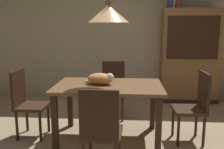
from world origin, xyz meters
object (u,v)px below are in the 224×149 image
(chair_far_back, at_px, (113,87))
(book_red_tall, at_px, (176,1))
(chair_left_side, at_px, (26,100))
(pendant_lamp, at_px, (109,13))
(dining_table, at_px, (109,92))
(book_blue_wide, at_px, (170,2))
(book_yellow_short, at_px, (173,4))
(chair_right_side, at_px, (195,104))
(cat_sleeping, at_px, (101,79))
(hutch_bookcase, at_px, (189,58))
(chair_near_front, at_px, (101,128))

(chair_far_back, distance_m, book_red_tall, 2.14)
(chair_left_side, bearing_deg, book_red_tall, 39.73)
(book_red_tall, bearing_deg, chair_far_back, -138.57)
(pendant_lamp, bearing_deg, chair_left_side, 179.94)
(dining_table, height_order, book_blue_wide, book_blue_wide)
(book_blue_wide, bearing_deg, book_yellow_short, 0.00)
(chair_right_side, distance_m, cat_sleeping, 1.27)
(chair_right_side, distance_m, chair_left_side, 2.26)
(dining_table, distance_m, hutch_bookcase, 2.40)
(dining_table, xyz_separation_m, chair_near_front, (-0.00, -0.88, -0.14))
(chair_near_front, relative_size, book_red_tall, 3.32)
(book_red_tall, bearing_deg, book_yellow_short, 180.00)
(pendant_lamp, bearing_deg, hutch_bookcase, 52.51)
(dining_table, relative_size, book_yellow_short, 7.00)
(cat_sleeping, bearing_deg, chair_far_back, 83.30)
(dining_table, bearing_deg, hutch_bookcase, 52.51)
(chair_near_front, xyz_separation_m, chair_right_side, (1.13, 0.88, 0.00))
(dining_table, height_order, chair_far_back, chair_far_back)
(dining_table, xyz_separation_m, chair_far_back, (-0.00, 0.88, -0.14))
(chair_right_side, height_order, book_yellow_short, book_yellow_short)
(chair_far_back, height_order, pendant_lamp, pendant_lamp)
(book_blue_wide, xyz_separation_m, book_yellow_short, (0.07, 0.00, -0.03))
(chair_far_back, bearing_deg, hutch_bookcase, 34.98)
(chair_far_back, bearing_deg, pendant_lamp, -89.93)
(chair_far_back, distance_m, chair_left_side, 1.43)
(chair_near_front, relative_size, chair_far_back, 1.00)
(hutch_bookcase, bearing_deg, chair_far_back, -145.02)
(chair_right_side, height_order, book_blue_wide, book_blue_wide)
(chair_left_side, relative_size, cat_sleeping, 2.38)
(pendant_lamp, bearing_deg, book_blue_wide, 61.44)
(book_blue_wide, bearing_deg, chair_left_side, -138.72)
(dining_table, distance_m, cat_sleeping, 0.21)
(cat_sleeping, bearing_deg, pendant_lamp, -10.80)
(dining_table, relative_size, chair_left_side, 1.51)
(chair_near_front, height_order, chair_left_side, same)
(chair_right_side, relative_size, pendant_lamp, 0.72)
(pendant_lamp, bearing_deg, chair_far_back, 90.07)
(hutch_bookcase, xyz_separation_m, book_red_tall, (-0.30, 0.00, 1.10))
(book_blue_wide, distance_m, book_red_tall, 0.12)
(chair_left_side, bearing_deg, cat_sleeping, 1.03)
(chair_near_front, relative_size, book_yellow_short, 4.65)
(book_blue_wide, bearing_deg, chair_right_side, -87.15)
(hutch_bookcase, bearing_deg, dining_table, -127.49)
(dining_table, xyz_separation_m, chair_left_side, (-1.13, 0.00, -0.14))
(chair_near_front, height_order, chair_right_side, same)
(chair_right_side, bearing_deg, hutch_bookcase, 80.19)
(chair_near_front, distance_m, book_red_tall, 3.35)
(cat_sleeping, xyz_separation_m, book_red_tall, (1.26, 1.88, 1.16))
(book_blue_wide, bearing_deg, chair_near_front, -110.48)
(dining_table, distance_m, book_red_tall, 2.60)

